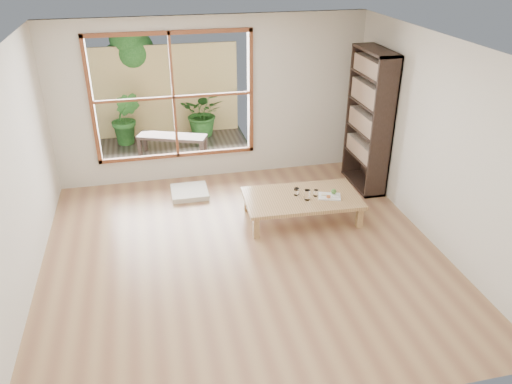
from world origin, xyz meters
TOP-DOWN VIEW (x-y plane):
  - ground at (0.00, 0.00)m, footprint 5.00×5.00m
  - low_table at (0.99, 0.69)m, footprint 1.66×0.98m
  - floor_cushion at (-0.50, 1.80)m, footprint 0.57×0.57m
  - bookshelf at (2.31, 1.54)m, footprint 0.35×0.98m
  - glass_tall at (1.03, 0.59)m, footprint 0.08×0.08m
  - glass_mid at (1.19, 0.67)m, footprint 0.07×0.07m
  - glass_short at (0.93, 0.78)m, footprint 0.08×0.08m
  - glass_small at (0.92, 0.75)m, footprint 0.07×0.07m
  - food_tray at (1.38, 0.60)m, footprint 0.36×0.31m
  - deck at (-0.60, 3.56)m, footprint 2.80×2.00m
  - garden_bench at (-0.63, 3.37)m, footprint 1.28×0.79m
  - bamboo_fence at (-0.60, 4.56)m, footprint 2.80×0.06m
  - shrub_right at (0.07, 4.29)m, footprint 1.01×0.93m
  - shrub_left at (-1.42, 4.15)m, footprint 0.66×0.58m
  - garden_tree at (-1.28, 4.86)m, footprint 1.04×0.85m

SIDE VIEW (x-z plane):
  - ground at x=0.00m, z-range 0.00..0.00m
  - deck at x=-0.60m, z-range -0.03..0.03m
  - floor_cushion at x=-0.50m, z-range 0.00..0.08m
  - low_table at x=0.99m, z-range 0.13..0.49m
  - garden_bench at x=-0.63m, z-range 0.16..0.55m
  - food_tray at x=1.38m, z-range 0.33..0.43m
  - glass_small at x=0.92m, z-range 0.35..0.44m
  - glass_mid at x=1.19m, z-range 0.35..0.45m
  - glass_short at x=0.93m, z-range 0.35..0.45m
  - glass_tall at x=1.03m, z-range 0.35..0.50m
  - shrub_right at x=0.07m, z-range 0.03..0.96m
  - shrub_left at x=-1.42m, z-range 0.02..1.06m
  - bamboo_fence at x=-0.60m, z-range 0.00..1.80m
  - bookshelf at x=2.31m, z-range 0.00..2.18m
  - garden_tree at x=-1.28m, z-range 0.52..2.74m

